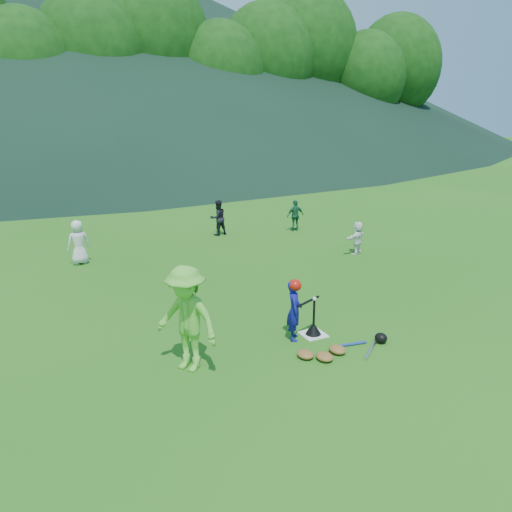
{
  "coord_description": "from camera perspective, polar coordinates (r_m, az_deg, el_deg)",
  "views": [
    {
      "loc": [
        -4.78,
        -7.33,
        4.18
      ],
      "look_at": [
        0.0,
        2.5,
        0.9
      ],
      "focal_mm": 35.0,
      "sensor_mm": 36.0,
      "label": 1
    }
  ],
  "objects": [
    {
      "name": "batting_tee",
      "position": [
        9.64,
        6.58,
        -8.25
      ],
      "size": [
        0.3,
        0.3,
        0.68
      ],
      "color": "black",
      "rests_on": "home_plate"
    },
    {
      "name": "fielder_d",
      "position": [
        14.96,
        11.5,
        2.06
      ],
      "size": [
        0.94,
        0.64,
        0.97
      ],
      "primitive_type": "imported",
      "rotation": [
        0.0,
        0.0,
        3.57
      ],
      "color": "white",
      "rests_on": "ground"
    },
    {
      "name": "baseball",
      "position": [
        9.4,
        6.7,
        -4.88
      ],
      "size": [
        0.08,
        0.08,
        0.08
      ],
      "primitive_type": "sphere",
      "color": "white",
      "rests_on": "batting_tee"
    },
    {
      "name": "batter_child",
      "position": [
        9.28,
        4.4,
        -6.21
      ],
      "size": [
        0.44,
        0.5,
        1.15
      ],
      "primitive_type": "imported",
      "rotation": [
        0.0,
        0.0,
        1.07
      ],
      "color": "navy",
      "rests_on": "ground"
    },
    {
      "name": "adult_coach",
      "position": [
        8.19,
        -7.93,
        -7.13
      ],
      "size": [
        1.19,
        1.33,
        1.79
      ],
      "primitive_type": "imported",
      "rotation": [
        0.0,
        0.0,
        -0.98
      ],
      "color": "#5FBF38",
      "rests_on": "ground"
    },
    {
      "name": "fielder_b",
      "position": [
        16.87,
        -4.37,
        4.38
      ],
      "size": [
        0.64,
        0.54,
        1.19
      ],
      "primitive_type": "imported",
      "rotation": [
        0.0,
        0.0,
        3.31
      ],
      "color": "black",
      "rests_on": "ground"
    },
    {
      "name": "home_plate",
      "position": [
        9.69,
        6.55,
        -8.89
      ],
      "size": [
        0.45,
        0.45,
        0.02
      ],
      "primitive_type": "cube",
      "color": "silver",
      "rests_on": "ground"
    },
    {
      "name": "fielder_a",
      "position": [
        14.52,
        -19.64,
        1.49
      ],
      "size": [
        0.66,
        0.5,
        1.23
      ],
      "primitive_type": "imported",
      "rotation": [
        0.0,
        0.0,
        3.33
      ],
      "color": "silver",
      "rests_on": "ground"
    },
    {
      "name": "batter_gear",
      "position": [
        9.12,
        4.59,
        -3.49
      ],
      "size": [
        0.72,
        0.26,
        0.51
      ],
      "color": "#B4160C",
      "rests_on": "ground"
    },
    {
      "name": "outfield_fence",
      "position": [
        35.82,
        -18.44,
        10.27
      ],
      "size": [
        70.07,
        0.08,
        1.33
      ],
      "color": "gray",
      "rests_on": "ground"
    },
    {
      "name": "ground",
      "position": [
        9.7,
        6.55,
        -8.94
      ],
      "size": [
        120.0,
        120.0,
        0.0
      ],
      "primitive_type": "plane",
      "color": "#215E15",
      "rests_on": "ground"
    },
    {
      "name": "fielder_c",
      "position": [
        17.49,
        4.52,
        4.64
      ],
      "size": [
        0.64,
        0.28,
        1.08
      ],
      "primitive_type": "imported",
      "rotation": [
        0.0,
        0.0,
        3.12
      ],
      "color": "#1B5A3B",
      "rests_on": "ground"
    },
    {
      "name": "equipment_pile",
      "position": [
        9.07,
        9.35,
        -10.52
      ],
      "size": [
        1.8,
        0.73,
        0.19
      ],
      "color": "olive",
      "rests_on": "ground"
    },
    {
      "name": "tree_line",
      "position": [
        41.66,
        -20.37,
        21.27
      ],
      "size": [
        70.04,
        11.4,
        14.82
      ],
      "color": "#382314",
      "rests_on": "ground"
    }
  ]
}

